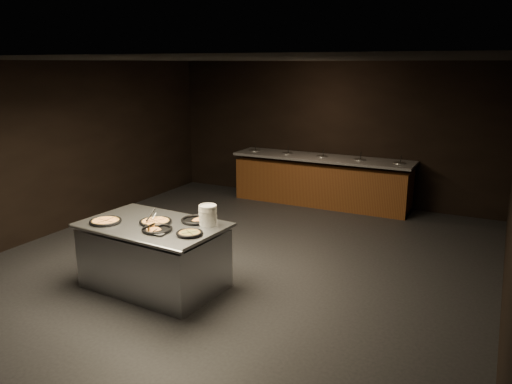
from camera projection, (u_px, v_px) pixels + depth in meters
The scene contains 11 objects.
room at pixel (237, 167), 6.98m from camera, with size 7.02×8.02×2.92m.
salad_bar at pixel (321, 184), 10.30m from camera, with size 3.70×0.83×1.18m.
serving_counter at pixel (154, 257), 6.48m from camera, with size 1.89×1.28×0.87m.
plate_stack at pixel (208, 215), 6.29m from camera, with size 0.23×0.23×0.26m, color silver.
pan_veggie_whole at pixel (105, 221), 6.40m from camera, with size 0.41×0.41×0.04m.
pan_cheese_whole at pixel (156, 222), 6.39m from camera, with size 0.41×0.41×0.04m.
pan_cheese_slices_a at pixel (196, 220), 6.46m from camera, with size 0.39×0.39×0.04m.
pan_cheese_slices_b at pixel (157, 229), 6.10m from camera, with size 0.38×0.38×0.04m.
pan_veggie_slices at pixel (190, 233), 5.95m from camera, with size 0.32×0.32×0.04m.
server_left at pixel (153, 215), 6.44m from camera, with size 0.11×0.33×0.16m.
server_right at pixel (152, 229), 5.96m from camera, with size 0.30×0.09×0.14m.
Camera 1 is at (3.34, -5.98, 2.86)m, focal length 35.00 mm.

